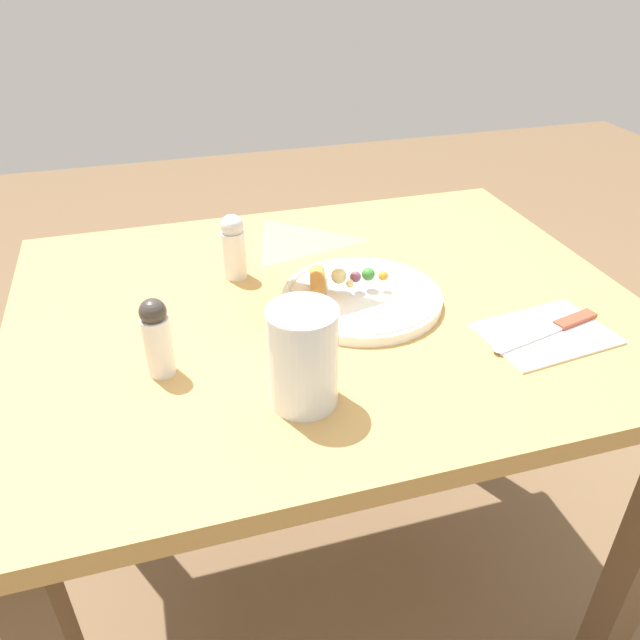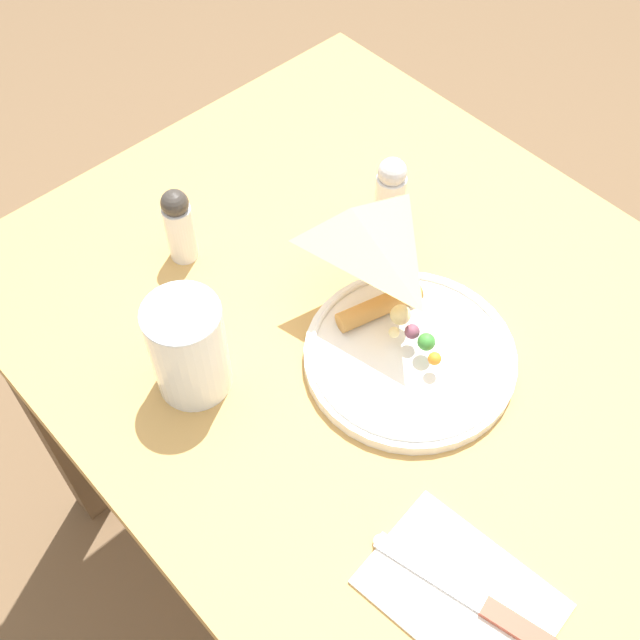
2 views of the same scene
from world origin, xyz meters
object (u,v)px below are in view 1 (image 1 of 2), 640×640
Objects in this scene: dining_table at (326,365)px; napkin_folded at (546,334)px; milk_glass at (303,359)px; pepper_shaker at (157,337)px; salt_shaker at (234,246)px; plate_pizza at (362,294)px; butter_knife at (551,329)px.

dining_table is 4.94× the size of napkin_folded.
milk_glass is (0.09, 0.21, 0.18)m from dining_table.
milk_glass is 1.18× the size of pepper_shaker.
dining_table is at bearing -157.06° from pepper_shaker.
napkin_folded is at bearing 142.86° from salt_shaker.
salt_shaker is at bearing -38.85° from plate_pizza.
salt_shaker reaches higher than butter_knife.
milk_glass reaches higher than dining_table.
pepper_shaker is (0.52, -0.06, 0.05)m from napkin_folded.
pepper_shaker is (0.25, 0.11, 0.17)m from dining_table.
milk_glass reaches higher than salt_shaker.
milk_glass is (0.14, 0.20, 0.05)m from plate_pizza.
butter_knife is at bearing 143.71° from salt_shaker.
milk_glass is at bearing 94.27° from salt_shaker.
pepper_shaker reaches higher than butter_knife.
milk_glass is 0.37m from napkin_folded.
dining_table is 7.29× the size of milk_glass.
salt_shaker is 0.27m from pepper_shaker.
butter_knife is at bearing -166.43° from napkin_folded.
pepper_shaker reaches higher than napkin_folded.
salt_shaker reaches higher than napkin_folded.
dining_table is 0.29m from milk_glass.
plate_pizza is at bearing -163.04° from pepper_shaker.
salt_shaker is (0.17, -0.14, 0.04)m from plate_pizza.
plate_pizza is 2.23× the size of pepper_shaker.
napkin_folded is 0.49m from salt_shaker.
pepper_shaker is (0.31, 0.09, 0.04)m from plate_pizza.
napkin_folded is at bearing -173.70° from milk_glass.
milk_glass is 0.38m from butter_knife.
salt_shaker and pepper_shaker have the same top height.
napkin_folded is 1.76× the size of salt_shaker.
plate_pizza is 1.28× the size of butter_knife.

